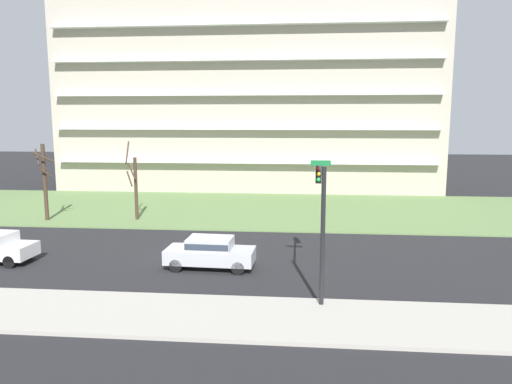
{
  "coord_description": "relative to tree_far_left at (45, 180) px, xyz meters",
  "views": [
    {
      "loc": [
        5.5,
        -24.85,
        7.41
      ],
      "look_at": [
        2.68,
        6.0,
        2.68
      ],
      "focal_mm": 33.62,
      "sensor_mm": 36.0,
      "label": 1
    }
  ],
  "objects": [
    {
      "name": "tree_far_left",
      "position": [
        0.0,
        0.0,
        0.0
      ],
      "size": [
        1.6,
        1.1,
        5.65
      ],
      "color": "#423023",
      "rests_on": "ground"
    },
    {
      "name": "tree_left",
      "position": [
        6.42,
        0.84,
        -0.41
      ],
      "size": [
        0.91,
        1.22,
        5.8
      ],
      "color": "#423023",
      "rests_on": "ground"
    },
    {
      "name": "sidewalk_curb_near",
      "position": [
        12.88,
        -15.98,
        -2.94
      ],
      "size": [
        80.0,
        4.0,
        0.15
      ],
      "primitive_type": "cube",
      "color": "#ADA89E",
      "rests_on": "ground"
    },
    {
      "name": "sedan_silver_near_left",
      "position": [
        14.0,
        -9.98,
        -2.15
      ],
      "size": [
        4.47,
        1.98,
        1.57
      ],
      "rotation": [
        0.0,
        0.0,
        -0.04
      ],
      "color": "#B7BABF",
      "rests_on": "ground"
    },
    {
      "name": "ground",
      "position": [
        12.88,
        -7.98,
        -3.02
      ],
      "size": [
        160.0,
        160.0,
        0.0
      ],
      "primitive_type": "plane",
      "color": "#232326"
    },
    {
      "name": "grass_lawn_strip",
      "position": [
        12.88,
        6.02,
        -2.98
      ],
      "size": [
        80.0,
        16.0,
        0.08
      ],
      "primitive_type": "cube",
      "color": "#66844C",
      "rests_on": "ground"
    },
    {
      "name": "apartment_building",
      "position": [
        12.88,
        20.32,
        6.73
      ],
      "size": [
        39.03,
        13.55,
        19.5
      ],
      "color": "#B2A899",
      "rests_on": "ground"
    },
    {
      "name": "traffic_signal_mast",
      "position": [
        19.31,
        -12.53,
        0.89
      ],
      "size": [
        0.9,
        5.7,
        5.63
      ],
      "color": "black",
      "rests_on": "ground"
    }
  ]
}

